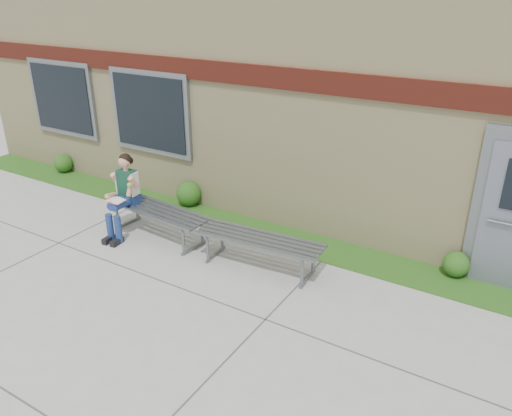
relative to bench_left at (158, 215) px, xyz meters
The scene contains 9 objects.
ground 2.38m from the bench_left, 42.23° to the right, with size 80.00×80.00×0.00m, color #9E9E99.
grass_strip 2.05m from the bench_left, 30.55° to the left, with size 16.00×0.80×0.02m, color #1D4612.
school_building 5.04m from the bench_left, 68.54° to the left, with size 16.20×6.22×4.20m.
bench_left is the anchor object (origin of this frame).
bench_right 2.00m from the bench_left, ahead, with size 1.99×0.69×0.51m.
girl 0.68m from the bench_left, 158.80° to the right, with size 0.50×0.82×1.41m.
shrub_west 4.17m from the bench_left, 162.19° to the left, with size 0.41×0.41×0.41m, color #1D4612.
shrub_mid 1.33m from the bench_left, 105.56° to the left, with size 0.48×0.48×0.48m, color #1D4612.
shrub_east 4.77m from the bench_left, 15.49° to the left, with size 0.38×0.38×0.38m, color #1D4612.
Camera 1 is at (3.63, -4.06, 3.96)m, focal length 35.00 mm.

